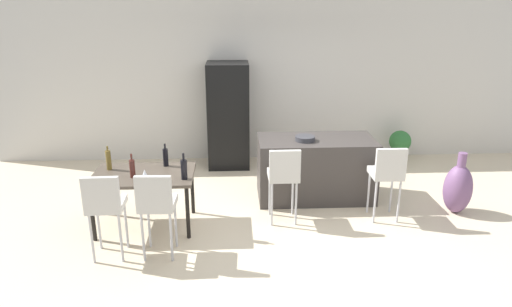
{
  "coord_description": "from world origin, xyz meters",
  "views": [
    {
      "loc": [
        -0.65,
        -5.65,
        2.86
      ],
      "look_at": [
        -0.34,
        0.28,
        0.85
      ],
      "focal_mm": 32.12,
      "sensor_mm": 36.0,
      "label": 1
    }
  ],
  "objects_px": {
    "refrigerator": "(228,115)",
    "potted_plant": "(400,144)",
    "wine_bottle_end": "(166,157)",
    "floor_vase": "(458,188)",
    "wine_bottle_middle": "(109,160)",
    "wine_bottle_inner": "(132,168)",
    "kitchen_island": "(316,168)",
    "dining_table": "(143,179)",
    "wine_bottle_far": "(184,169)",
    "wine_glass_left": "(145,173)",
    "dining_chair_far": "(156,202)",
    "bar_chair_left": "(284,173)",
    "bar_chair_middle": "(387,172)",
    "dining_chair_near": "(105,203)",
    "fruit_bowl": "(305,138)"
  },
  "relations": [
    {
      "from": "wine_bottle_end",
      "to": "wine_glass_left",
      "type": "height_order",
      "value": "wine_bottle_end"
    },
    {
      "from": "wine_bottle_inner",
      "to": "refrigerator",
      "type": "xyz_separation_m",
      "value": [
        1.18,
        2.44,
        0.06
      ]
    },
    {
      "from": "kitchen_island",
      "to": "wine_bottle_end",
      "type": "height_order",
      "value": "wine_bottle_end"
    },
    {
      "from": "wine_glass_left",
      "to": "potted_plant",
      "type": "height_order",
      "value": "wine_glass_left"
    },
    {
      "from": "dining_chair_far",
      "to": "kitchen_island",
      "type": "bearing_deg",
      "value": 37.38
    },
    {
      "from": "bar_chair_left",
      "to": "dining_chair_far",
      "type": "relative_size",
      "value": 1.0
    },
    {
      "from": "dining_chair_near",
      "to": "dining_chair_far",
      "type": "height_order",
      "value": "same"
    },
    {
      "from": "dining_table",
      "to": "wine_bottle_far",
      "type": "xyz_separation_m",
      "value": [
        0.55,
        -0.21,
        0.2
      ]
    },
    {
      "from": "wine_glass_left",
      "to": "floor_vase",
      "type": "xyz_separation_m",
      "value": [
        4.19,
        0.51,
        -0.5
      ]
    },
    {
      "from": "wine_bottle_inner",
      "to": "wine_glass_left",
      "type": "xyz_separation_m",
      "value": [
        0.19,
        -0.19,
        0.0
      ]
    },
    {
      "from": "wine_bottle_far",
      "to": "wine_glass_left",
      "type": "xyz_separation_m",
      "value": [
        -0.46,
        -0.1,
        -0.01
      ]
    },
    {
      "from": "wine_bottle_middle",
      "to": "wine_bottle_end",
      "type": "relative_size",
      "value": 1.03
    },
    {
      "from": "wine_bottle_inner",
      "to": "dining_table",
      "type": "bearing_deg",
      "value": 49.36
    },
    {
      "from": "kitchen_island",
      "to": "refrigerator",
      "type": "xyz_separation_m",
      "value": [
        -1.3,
        1.5,
        0.46
      ]
    },
    {
      "from": "wine_bottle_middle",
      "to": "potted_plant",
      "type": "distance_m",
      "value": 5.16
    },
    {
      "from": "bar_chair_left",
      "to": "dining_chair_near",
      "type": "relative_size",
      "value": 1.0
    },
    {
      "from": "dining_chair_far",
      "to": "wine_bottle_inner",
      "type": "bearing_deg",
      "value": 120.41
    },
    {
      "from": "dining_table",
      "to": "wine_glass_left",
      "type": "distance_m",
      "value": 0.38
    },
    {
      "from": "wine_bottle_end",
      "to": "floor_vase",
      "type": "relative_size",
      "value": 0.35
    },
    {
      "from": "kitchen_island",
      "to": "dining_table",
      "type": "relative_size",
      "value": 1.33
    },
    {
      "from": "wine_bottle_far",
      "to": "floor_vase",
      "type": "height_order",
      "value": "wine_bottle_far"
    },
    {
      "from": "dining_table",
      "to": "dining_chair_far",
      "type": "distance_m",
      "value": 0.83
    },
    {
      "from": "bar_chair_middle",
      "to": "refrigerator",
      "type": "relative_size",
      "value": 0.57
    },
    {
      "from": "refrigerator",
      "to": "potted_plant",
      "type": "xyz_separation_m",
      "value": [
        3.13,
        -0.01,
        -0.57
      ]
    },
    {
      "from": "bar_chair_left",
      "to": "wine_bottle_middle",
      "type": "distance_m",
      "value": 2.29
    },
    {
      "from": "wine_bottle_middle",
      "to": "wine_bottle_inner",
      "type": "distance_m",
      "value": 0.47
    },
    {
      "from": "dining_chair_near",
      "to": "potted_plant",
      "type": "xyz_separation_m",
      "value": [
        4.49,
        3.09,
        -0.35
      ]
    },
    {
      "from": "kitchen_island",
      "to": "fruit_bowl",
      "type": "relative_size",
      "value": 6.0
    },
    {
      "from": "dining_chair_near",
      "to": "potted_plant",
      "type": "distance_m",
      "value": 5.47
    },
    {
      "from": "dining_table",
      "to": "wine_bottle_end",
      "type": "bearing_deg",
      "value": 47.59
    },
    {
      "from": "wine_bottle_far",
      "to": "bar_chair_middle",
      "type": "bearing_deg",
      "value": 5.05
    },
    {
      "from": "kitchen_island",
      "to": "potted_plant",
      "type": "relative_size",
      "value": 2.88
    },
    {
      "from": "bar_chair_left",
      "to": "refrigerator",
      "type": "xyz_separation_m",
      "value": [
        -0.73,
        2.3,
        0.22
      ]
    },
    {
      "from": "bar_chair_middle",
      "to": "wine_bottle_far",
      "type": "relative_size",
      "value": 3.12
    },
    {
      "from": "bar_chair_middle",
      "to": "wine_bottle_end",
      "type": "bearing_deg",
      "value": 175.08
    },
    {
      "from": "refrigerator",
      "to": "floor_vase",
      "type": "height_order",
      "value": "refrigerator"
    },
    {
      "from": "bar_chair_middle",
      "to": "dining_chair_far",
      "type": "relative_size",
      "value": 1.0
    },
    {
      "from": "dining_chair_near",
      "to": "floor_vase",
      "type": "xyz_separation_m",
      "value": [
        4.56,
        0.98,
        -0.34
      ]
    },
    {
      "from": "wine_bottle_far",
      "to": "wine_bottle_inner",
      "type": "relative_size",
      "value": 1.08
    },
    {
      "from": "wine_bottle_end",
      "to": "wine_bottle_inner",
      "type": "height_order",
      "value": "same"
    },
    {
      "from": "kitchen_island",
      "to": "fruit_bowl",
      "type": "bearing_deg",
      "value": -156.84
    },
    {
      "from": "bar_chair_left",
      "to": "dining_table",
      "type": "xyz_separation_m",
      "value": [
        -1.81,
        -0.03,
        -0.03
      ]
    },
    {
      "from": "dining_table",
      "to": "wine_bottle_end",
      "type": "height_order",
      "value": "wine_bottle_end"
    },
    {
      "from": "wine_glass_left",
      "to": "floor_vase",
      "type": "relative_size",
      "value": 0.2
    },
    {
      "from": "wine_bottle_end",
      "to": "dining_table",
      "type": "bearing_deg",
      "value": -132.41
    },
    {
      "from": "dining_chair_near",
      "to": "refrigerator",
      "type": "distance_m",
      "value": 3.4
    },
    {
      "from": "dining_chair_far",
      "to": "wine_glass_left",
      "type": "distance_m",
      "value": 0.54
    },
    {
      "from": "bar_chair_left",
      "to": "potted_plant",
      "type": "height_order",
      "value": "bar_chair_left"
    },
    {
      "from": "fruit_bowl",
      "to": "dining_chair_far",
      "type": "bearing_deg",
      "value": -141.45
    },
    {
      "from": "wine_bottle_inner",
      "to": "wine_bottle_end",
      "type": "bearing_deg",
      "value": 48.11
    }
  ]
}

